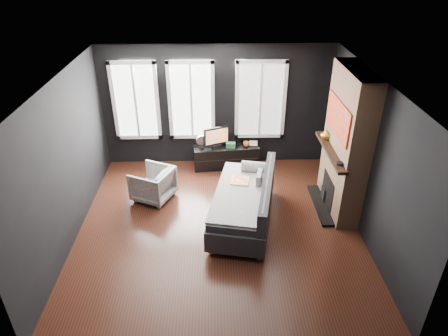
{
  "coord_description": "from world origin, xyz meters",
  "views": [
    {
      "loc": [
        -0.06,
        -5.76,
        4.51
      ],
      "look_at": [
        0.1,
        0.3,
        1.05
      ],
      "focal_mm": 32.0,
      "sensor_mm": 36.0,
      "label": 1
    }
  ],
  "objects_px": {
    "media_console": "(226,156)",
    "monitor": "(216,136)",
    "mantel_vase": "(326,134)",
    "book": "(250,139)",
    "armchair": "(153,182)",
    "sofa": "(243,200)",
    "mug": "(246,143)"
  },
  "relations": [
    {
      "from": "media_console",
      "to": "mantel_vase",
      "type": "bearing_deg",
      "value": -38.48
    },
    {
      "from": "book",
      "to": "mantel_vase",
      "type": "height_order",
      "value": "mantel_vase"
    },
    {
      "from": "media_console",
      "to": "mug",
      "type": "relative_size",
      "value": 10.87
    },
    {
      "from": "sofa",
      "to": "mantel_vase",
      "type": "height_order",
      "value": "mantel_vase"
    },
    {
      "from": "sofa",
      "to": "armchair",
      "type": "bearing_deg",
      "value": 166.59
    },
    {
      "from": "mantel_vase",
      "to": "sofa",
      "type": "bearing_deg",
      "value": -151.08
    },
    {
      "from": "media_console",
      "to": "monitor",
      "type": "bearing_deg",
      "value": -178.89
    },
    {
      "from": "book",
      "to": "armchair",
      "type": "bearing_deg",
      "value": -145.29
    },
    {
      "from": "armchair",
      "to": "book",
      "type": "xyz_separation_m",
      "value": [
        2.02,
        1.4,
        0.26
      ]
    },
    {
      "from": "sofa",
      "to": "mug",
      "type": "bearing_deg",
      "value": 95.74
    },
    {
      "from": "media_console",
      "to": "mantel_vase",
      "type": "distance_m",
      "value": 2.45
    },
    {
      "from": "media_console",
      "to": "monitor",
      "type": "distance_m",
      "value": 0.56
    },
    {
      "from": "mug",
      "to": "mantel_vase",
      "type": "xyz_separation_m",
      "value": [
        1.41,
        -1.19,
        0.76
      ]
    },
    {
      "from": "monitor",
      "to": "mantel_vase",
      "type": "bearing_deg",
      "value": -52.0
    },
    {
      "from": "mug",
      "to": "book",
      "type": "height_order",
      "value": "book"
    },
    {
      "from": "monitor",
      "to": "sofa",
      "type": "bearing_deg",
      "value": -100.02
    },
    {
      "from": "media_console",
      "to": "mug",
      "type": "xyz_separation_m",
      "value": [
        0.44,
        -0.0,
        0.32
      ]
    },
    {
      "from": "armchair",
      "to": "monitor",
      "type": "height_order",
      "value": "monitor"
    },
    {
      "from": "armchair",
      "to": "mantel_vase",
      "type": "bearing_deg",
      "value": 116.28
    },
    {
      "from": "armchair",
      "to": "mantel_vase",
      "type": "relative_size",
      "value": 3.61
    },
    {
      "from": "sofa",
      "to": "mantel_vase",
      "type": "xyz_separation_m",
      "value": [
        1.61,
        0.89,
        0.86
      ]
    },
    {
      "from": "mug",
      "to": "media_console",
      "type": "bearing_deg",
      "value": 179.51
    },
    {
      "from": "monitor",
      "to": "mantel_vase",
      "type": "xyz_separation_m",
      "value": [
        2.07,
        -1.16,
        0.55
      ]
    },
    {
      "from": "armchair",
      "to": "media_console",
      "type": "xyz_separation_m",
      "value": [
        1.49,
        1.28,
        -0.11
      ]
    },
    {
      "from": "media_console",
      "to": "mantel_vase",
      "type": "xyz_separation_m",
      "value": [
        1.85,
        -1.19,
        1.08
      ]
    },
    {
      "from": "mug",
      "to": "monitor",
      "type": "bearing_deg",
      "value": -178.08
    },
    {
      "from": "media_console",
      "to": "book",
      "type": "xyz_separation_m",
      "value": [
        0.53,
        0.12,
        0.37
      ]
    },
    {
      "from": "mug",
      "to": "mantel_vase",
      "type": "height_order",
      "value": "mantel_vase"
    },
    {
      "from": "monitor",
      "to": "mug",
      "type": "bearing_deg",
      "value": -20.68
    },
    {
      "from": "mug",
      "to": "sofa",
      "type": "bearing_deg",
      "value": -95.58
    },
    {
      "from": "sofa",
      "to": "book",
      "type": "relative_size",
      "value": 8.98
    },
    {
      "from": "mug",
      "to": "mantel_vase",
      "type": "relative_size",
      "value": 0.67
    }
  ]
}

